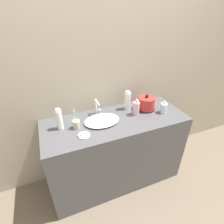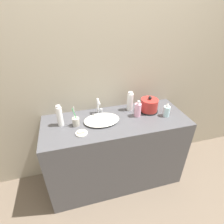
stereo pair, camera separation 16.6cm
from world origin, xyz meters
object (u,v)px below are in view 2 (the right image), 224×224
toothbrush_cup (76,122)px  lotion_bottle (138,110)px  electric_kettle (149,106)px  shampoo_bottle (130,101)px  faucet (99,105)px  hand_cream_bottle (60,116)px  mouthwash_bottle (167,111)px

toothbrush_cup → lotion_bottle: toothbrush_cup is taller
electric_kettle → toothbrush_cup: 0.77m
lotion_bottle → shampoo_bottle: size_ratio=0.83×
faucet → hand_cream_bottle: hand_cream_bottle is taller
mouthwash_bottle → faucet: bearing=160.4°
hand_cream_bottle → faucet: bearing=16.5°
electric_kettle → mouthwash_bottle: electric_kettle is taller
electric_kettle → mouthwash_bottle: bearing=-45.1°
electric_kettle → lotion_bottle: (-0.15, -0.06, 0.01)m
mouthwash_bottle → hand_cream_bottle: hand_cream_bottle is taller
hand_cream_bottle → electric_kettle: bearing=1.0°
faucet → mouthwash_bottle: (0.65, -0.23, -0.03)m
electric_kettle → shampoo_bottle: shampoo_bottle is taller
shampoo_bottle → mouthwash_bottle: (0.32, -0.21, -0.04)m
electric_kettle → shampoo_bottle: 0.20m
toothbrush_cup → mouthwash_bottle: bearing=-4.5°
mouthwash_bottle → hand_cream_bottle: bearing=173.6°
electric_kettle → toothbrush_cup: (-0.77, -0.06, -0.02)m
toothbrush_cup → hand_cream_bottle: size_ratio=0.94×
faucet → electric_kettle: size_ratio=0.84×
lotion_bottle → hand_cream_bottle: hand_cream_bottle is taller
electric_kettle → mouthwash_bottle: size_ratio=1.31×
lotion_bottle → mouthwash_bottle: 0.29m
electric_kettle → hand_cream_bottle: hand_cream_bottle is taller
lotion_bottle → toothbrush_cup: bearing=-179.5°
faucet → hand_cream_bottle: bearing=-163.5°
faucet → lotion_bottle: 0.40m
shampoo_bottle → mouthwash_bottle: 0.38m
toothbrush_cup → mouthwash_bottle: toothbrush_cup is taller
toothbrush_cup → lotion_bottle: 0.62m
lotion_bottle → hand_cream_bottle: size_ratio=0.83×
toothbrush_cup → electric_kettle: bearing=4.5°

